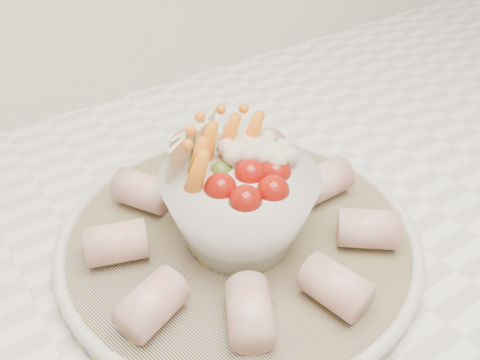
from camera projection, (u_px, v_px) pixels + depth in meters
serving_platter at (239, 238)px, 0.52m from camera, size 0.41×0.41×0.02m
veggie_bowl at (240, 199)px, 0.49m from camera, size 0.14×0.14×0.12m
cured_meat_rolls at (239, 221)px, 0.51m from camera, size 0.28×0.29×0.04m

